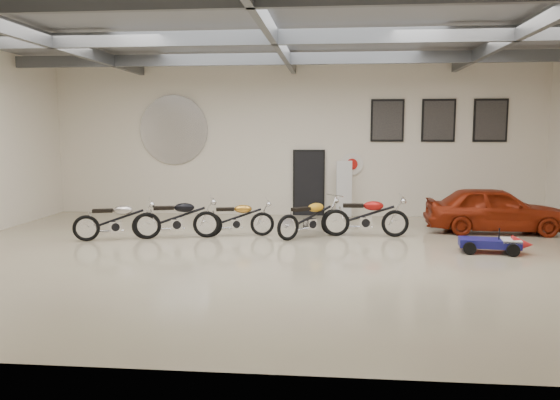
# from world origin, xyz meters

# --- Properties ---
(floor) EXTENTS (16.00, 12.00, 0.01)m
(floor) POSITION_xyz_m (0.00, 0.00, 0.00)
(floor) COLOR #B7AE8C
(floor) RESTS_ON ground
(ceiling) EXTENTS (16.00, 12.00, 0.01)m
(ceiling) POSITION_xyz_m (0.00, 0.00, 5.00)
(ceiling) COLOR slate
(ceiling) RESTS_ON back_wall
(back_wall) EXTENTS (16.00, 0.02, 5.00)m
(back_wall) POSITION_xyz_m (0.00, 6.00, 2.50)
(back_wall) COLOR #F0E5CF
(back_wall) RESTS_ON floor
(ceiling_beams) EXTENTS (15.80, 11.80, 0.32)m
(ceiling_beams) POSITION_xyz_m (0.00, 0.00, 4.75)
(ceiling_beams) COLOR #4E5155
(ceiling_beams) RESTS_ON ceiling
(door) EXTENTS (0.92, 0.08, 2.10)m
(door) POSITION_xyz_m (0.50, 5.95, 1.05)
(door) COLOR black
(door) RESTS_ON back_wall
(logo_plaque) EXTENTS (2.30, 0.06, 1.16)m
(logo_plaque) POSITION_xyz_m (-4.00, 5.95, 2.80)
(logo_plaque) COLOR silver
(logo_plaque) RESTS_ON back_wall
(poster_left) EXTENTS (1.05, 0.08, 1.35)m
(poster_left) POSITION_xyz_m (3.00, 5.96, 3.10)
(poster_left) COLOR black
(poster_left) RESTS_ON back_wall
(poster_mid) EXTENTS (1.05, 0.08, 1.35)m
(poster_mid) POSITION_xyz_m (4.60, 5.96, 3.10)
(poster_mid) COLOR black
(poster_mid) RESTS_ON back_wall
(poster_right) EXTENTS (1.05, 0.08, 1.35)m
(poster_right) POSITION_xyz_m (6.20, 5.96, 3.10)
(poster_right) COLOR black
(poster_right) RESTS_ON back_wall
(oil_sign) EXTENTS (0.72, 0.10, 0.72)m
(oil_sign) POSITION_xyz_m (1.90, 5.95, 1.70)
(oil_sign) COLOR white
(oil_sign) RESTS_ON back_wall
(banner_stand) EXTENTS (0.54, 0.32, 1.85)m
(banner_stand) POSITION_xyz_m (1.64, 5.50, 0.92)
(banner_stand) COLOR white
(banner_stand) RESTS_ON floor
(motorcycle_silver) EXTENTS (2.16, 1.23, 1.07)m
(motorcycle_silver) POSITION_xyz_m (-4.21, 1.33, 0.54)
(motorcycle_silver) COLOR silver
(motorcycle_silver) RESTS_ON floor
(motorcycle_black) EXTENTS (2.25, 1.15, 1.12)m
(motorcycle_black) POSITION_xyz_m (-2.73, 1.72, 0.56)
(motorcycle_black) COLOR silver
(motorcycle_black) RESTS_ON floor
(motorcycle_gold) EXTENTS (2.04, 1.00, 1.02)m
(motorcycle_gold) POSITION_xyz_m (-1.24, 2.12, 0.51)
(motorcycle_gold) COLOR silver
(motorcycle_gold) RESTS_ON floor
(motorcycle_yellow) EXTENTS (1.98, 1.87, 1.08)m
(motorcycle_yellow) POSITION_xyz_m (0.70, 2.16, 0.54)
(motorcycle_yellow) COLOR silver
(motorcycle_yellow) RESTS_ON floor
(motorcycle_red) EXTENTS (2.21, 0.72, 1.15)m
(motorcycle_red) POSITION_xyz_m (2.15, 2.42, 0.57)
(motorcycle_red) COLOR silver
(motorcycle_red) RESTS_ON floor
(go_kart) EXTENTS (1.71, 0.93, 0.59)m
(go_kart) POSITION_xyz_m (4.99, 0.72, 0.30)
(go_kart) COLOR navy
(go_kart) RESTS_ON floor
(vintage_car) EXTENTS (1.61, 3.75, 1.26)m
(vintage_car) POSITION_xyz_m (5.72, 3.42, 0.63)
(vintage_car) COLOR maroon
(vintage_car) RESTS_ON floor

